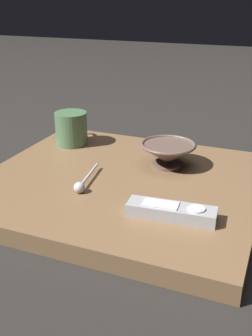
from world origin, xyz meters
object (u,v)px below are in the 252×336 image
object	(u,v)px
cereal_bowl	(168,153)
coffee_mug	(71,128)
tv_remote_near	(172,211)
teaspoon	(82,184)

from	to	relation	value
cereal_bowl	coffee_mug	bearing A→B (deg)	-9.93
coffee_mug	tv_remote_near	bearing A→B (deg)	142.44
cereal_bowl	teaspoon	world-z (taller)	cereal_bowl
cereal_bowl	teaspoon	xyz separation A→B (m)	(0.14, 0.20, -0.02)
tv_remote_near	teaspoon	bearing A→B (deg)	-10.95
coffee_mug	tv_remote_near	xyz separation A→B (m)	(-0.38, 0.30, -0.03)
tv_remote_near	coffee_mug	bearing A→B (deg)	-37.56
cereal_bowl	coffee_mug	xyz separation A→B (m)	(0.30, -0.05, 0.01)
coffee_mug	teaspoon	size ratio (longest dim) A/B	0.83
tv_remote_near	cereal_bowl	bearing A→B (deg)	-71.43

